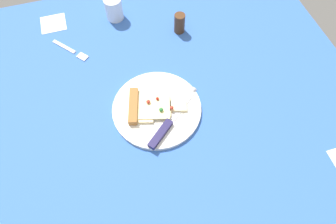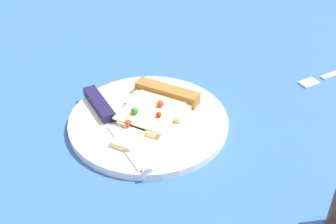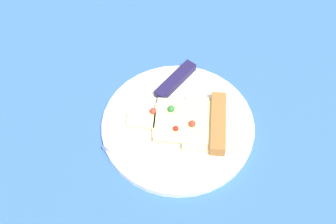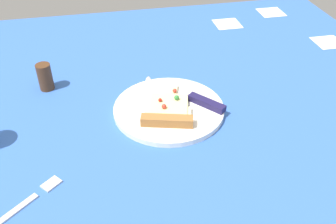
% 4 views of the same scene
% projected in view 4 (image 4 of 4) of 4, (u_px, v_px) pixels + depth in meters
% --- Properties ---
extents(ground_plane, '(1.32, 1.32, 0.03)m').
position_uv_depth(ground_plane, '(189.00, 111.00, 0.96)').
color(ground_plane, '#3360B7').
rests_on(ground_plane, ground).
extents(plate, '(0.27, 0.27, 0.01)m').
position_uv_depth(plate, '(169.00, 109.00, 0.93)').
color(plate, white).
rests_on(plate, ground_plane).
extents(pizza_slice, '(0.13, 0.19, 0.03)m').
position_uv_depth(pizza_slice, '(168.00, 110.00, 0.90)').
color(pizza_slice, beige).
rests_on(pizza_slice, plate).
extents(knife, '(0.17, 0.20, 0.02)m').
position_uv_depth(knife, '(191.00, 97.00, 0.95)').
color(knife, silver).
rests_on(knife, plate).
extents(pepper_shaker, '(0.04, 0.04, 0.07)m').
position_uv_depth(pepper_shaker, '(45.00, 77.00, 0.99)').
color(pepper_shaker, '#4C2D19').
rests_on(pepper_shaker, ground_plane).
extents(fork, '(0.13, 0.11, 0.01)m').
position_uv_depth(fork, '(30.00, 199.00, 0.71)').
color(fork, silver).
rests_on(fork, ground_plane).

